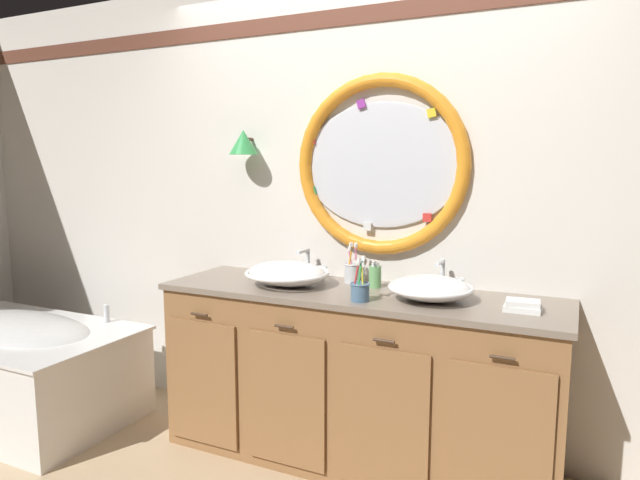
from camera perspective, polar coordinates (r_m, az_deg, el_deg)
back_wall_assembly at (r=3.09m, az=5.16°, el=3.57°), size 6.40×0.26×2.60m
vanity_counter at (r=2.96m, az=3.68°, el=-13.78°), size 2.04×0.62×0.91m
bathtub at (r=3.94m, az=-28.63°, el=-11.02°), size 1.44×0.86×0.66m
sink_basin_left at (r=2.95m, az=-3.37°, el=-3.43°), size 0.45×0.45×0.13m
sink_basin_right at (r=2.68m, az=11.26°, el=-4.85°), size 0.40×0.40×0.12m
faucet_set_left at (r=3.15m, az=-1.34°, el=-2.61°), size 0.23×0.15×0.17m
faucet_set_right at (r=2.89m, az=12.38°, el=-3.76°), size 0.23×0.15×0.16m
toothbrush_holder_left at (r=3.01m, az=3.33°, el=-3.27°), size 0.09×0.09×0.22m
toothbrush_holder_right at (r=2.62m, az=4.13°, el=-5.15°), size 0.10×0.10×0.21m
soap_dispenser at (r=2.90m, az=5.67°, el=-3.68°), size 0.06×0.07×0.14m
folded_hand_towel at (r=2.60m, az=20.08°, el=-6.37°), size 0.15×0.11×0.05m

